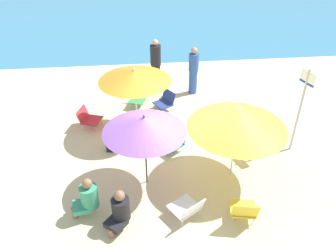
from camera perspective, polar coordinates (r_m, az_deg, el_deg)
The scene contains 18 objects.
ground_plane at distance 8.65m, azimuth 3.22°, elevation -5.73°, with size 40.00×40.00×0.00m, color beige.
sea_water at distance 21.23m, azimuth -2.56°, elevation 19.20°, with size 40.00×16.00×0.01m, color teal.
umbrella_purple at distance 7.08m, azimuth -3.94°, elevation 0.24°, with size 1.77×1.77×1.84m.
umbrella_yellow at distance 7.44m, azimuth 11.51°, elevation 1.15°, with size 2.17×2.17×1.85m.
umbrella_orange at distance 8.91m, azimuth -5.59°, elevation 8.32°, with size 1.89×1.89×1.88m.
beach_chair_a at distance 7.12m, azimuth 3.27°, elevation -13.43°, with size 0.78×0.79×0.56m.
beach_chair_b at distance 10.51m, azimuth -0.42°, elevation 4.24°, with size 0.72×0.72×0.57m.
beach_chair_c at distance 9.92m, azimuth -13.10°, elevation 1.32°, with size 0.71×0.67×0.57m.
beach_chair_d at distance 8.81m, azimuth 1.08°, elevation -2.47°, with size 0.75×0.74×0.55m.
beach_chair_e at distance 7.20m, azimuth 12.48°, elevation -13.43°, with size 0.62×0.68×0.66m.
beach_chair_f at distance 10.72m, azimuth -4.93°, elevation 4.91°, with size 0.63×0.71×0.60m.
person_a at distance 6.93m, azimuth -8.03°, elevation -13.73°, with size 0.54×0.57×0.92m.
person_b at distance 11.32m, azimuth -2.05°, elevation 9.97°, with size 0.34×0.34×1.76m.
person_c at distance 7.21m, azimuth -13.25°, elevation -11.50°, with size 0.57×0.41×0.97m.
person_d at distance 11.22m, azimuth 4.24°, elevation 9.13°, with size 0.32×0.32×1.58m.
warning_sign at distance 8.79m, azimuth 21.30°, elevation 3.84°, with size 0.17×0.42×2.27m.
swim_ring at distance 9.74m, azimuth 14.05°, elevation -1.30°, with size 0.46×0.46×0.09m, color yellow.
beach_bag at distance 8.98m, azimuth -9.43°, elevation -3.18°, with size 0.20×0.22×0.32m, color black.
Camera 1 is at (-1.13, -6.52, 5.57)m, focal length 36.77 mm.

